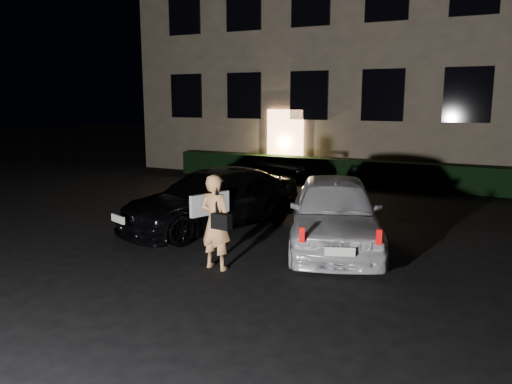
% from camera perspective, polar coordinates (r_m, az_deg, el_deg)
% --- Properties ---
extents(ground, '(80.00, 80.00, 0.00)m').
position_cam_1_polar(ground, '(7.63, -4.61, -11.49)').
color(ground, black).
rests_on(ground, ground).
extents(building, '(20.00, 8.11, 12.00)m').
position_cam_1_polar(building, '(21.60, 17.02, 18.44)').
color(building, '#675B49').
rests_on(building, ground).
extents(hedge, '(15.00, 0.70, 0.85)m').
position_cam_1_polar(hedge, '(17.13, 13.59, 2.06)').
color(hedge, black).
rests_on(hedge, ground).
extents(sedan, '(3.33, 4.84, 1.30)m').
position_cam_1_polar(sedan, '(11.27, -4.98, -0.80)').
color(sedan, black).
rests_on(sedan, ground).
extents(hatch, '(2.98, 4.48, 1.42)m').
position_cam_1_polar(hatch, '(9.80, 8.97, -2.26)').
color(hatch, silver).
rests_on(hatch, ground).
extents(man, '(0.68, 0.45, 1.64)m').
position_cam_1_polar(man, '(8.46, -4.62, -3.42)').
color(man, '#F1A564').
rests_on(man, ground).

